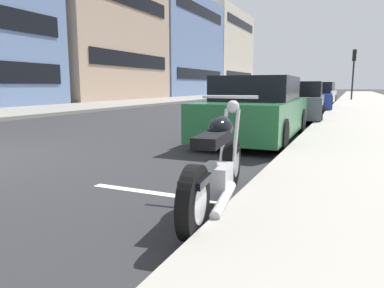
% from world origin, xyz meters
% --- Properties ---
extents(sidewalk_far_curb, '(120.00, 5.00, 0.14)m').
position_xyz_m(sidewalk_far_curb, '(12.00, 7.38, 0.07)').
color(sidewalk_far_curb, gray).
rests_on(sidewalk_far_curb, ground).
extents(parking_stall_stripe, '(0.12, 2.20, 0.01)m').
position_xyz_m(parking_stall_stripe, '(0.00, -4.28, 0.00)').
color(parking_stall_stripe, silver).
rests_on(parking_stall_stripe, ground).
extents(parked_motorcycle, '(2.15, 0.64, 1.10)m').
position_xyz_m(parked_motorcycle, '(-0.15, -4.80, 0.42)').
color(parked_motorcycle, black).
rests_on(parked_motorcycle, ground).
extents(parked_car_across_street, '(4.46, 1.84, 1.41)m').
position_xyz_m(parked_car_across_street, '(4.58, -4.02, 0.66)').
color(parked_car_across_street, '#236638').
rests_on(parked_car_across_street, ground).
extents(parked_car_far_down_curb, '(4.59, 2.02, 1.34)m').
position_xyz_m(parked_car_far_down_curb, '(9.88, -4.18, 0.65)').
color(parked_car_far_down_curb, '#4C515B').
rests_on(parked_car_far_down_curb, ground).
extents(parked_car_second_in_row, '(4.68, 1.99, 1.38)m').
position_xyz_m(parked_car_second_in_row, '(15.49, -4.21, 0.66)').
color(parked_car_second_in_row, navy).
rests_on(parked_car_second_in_row, ground).
extents(parked_car_mid_block, '(4.52, 1.88, 1.43)m').
position_xyz_m(parked_car_mid_block, '(21.38, -4.06, 0.68)').
color(parked_car_mid_block, silver).
rests_on(parked_car_mid_block, ground).
extents(crossing_truck, '(2.38, 5.03, 1.86)m').
position_xyz_m(crossing_truck, '(26.33, 1.10, 0.97)').
color(crossing_truck, '#4C5156').
rests_on(crossing_truck, ground).
extents(traffic_signal_near_corner, '(0.36, 0.28, 3.78)m').
position_xyz_m(traffic_signal_near_corner, '(27.14, -5.94, 2.88)').
color(traffic_signal_near_corner, black).
rests_on(traffic_signal_near_corner, sidewalk_near_curb).
extents(townhouse_corner_block, '(12.16, 10.06, 14.34)m').
position_xyz_m(townhouse_corner_block, '(20.55, 14.67, 7.17)').
color(townhouse_corner_block, tan).
rests_on(townhouse_corner_block, ground).
extents(townhouse_mid_block, '(14.73, 9.41, 11.03)m').
position_xyz_m(townhouse_mid_block, '(34.38, 14.35, 5.52)').
color(townhouse_mid_block, '#6B84B2').
rests_on(townhouse_mid_block, ground).
extents(townhouse_near_left, '(15.16, 9.72, 12.18)m').
position_xyz_m(townhouse_near_left, '(49.60, 14.51, 6.09)').
color(townhouse_near_left, beige).
rests_on(townhouse_near_left, ground).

